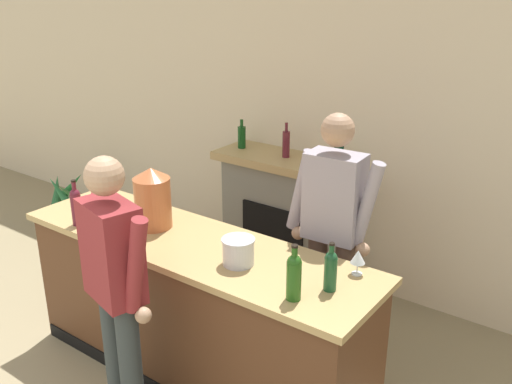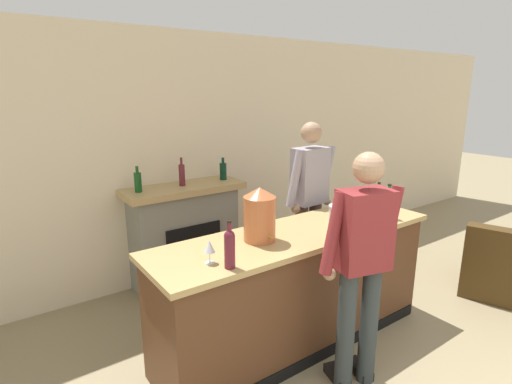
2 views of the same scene
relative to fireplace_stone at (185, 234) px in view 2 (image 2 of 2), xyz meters
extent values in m
cube|color=beige|center=(0.21, 0.26, 0.79)|extent=(12.00, 0.07, 2.75)
cube|color=#55321D|center=(0.28, -1.54, -0.10)|extent=(2.46, 0.65, 0.97)
cube|color=tan|center=(0.28, -1.54, 0.41)|extent=(2.53, 0.72, 0.04)
cube|color=black|center=(0.28, -1.87, -0.53)|extent=(2.42, 0.01, 0.10)
cube|color=gray|center=(0.00, 0.01, -0.05)|extent=(1.13, 0.44, 1.07)
cube|color=black|center=(0.00, -0.23, -0.18)|extent=(0.62, 0.02, 0.69)
cube|color=tan|center=(0.00, -0.01, 0.52)|extent=(1.29, 0.52, 0.07)
cylinder|color=#124518|center=(-0.49, -0.01, 0.66)|extent=(0.07, 0.07, 0.20)
cylinder|color=#124518|center=(-0.49, -0.01, 0.79)|extent=(0.03, 0.03, 0.07)
cylinder|color=maroon|center=(-0.01, -0.01, 0.67)|extent=(0.06, 0.06, 0.23)
cylinder|color=maroon|center=(-0.01, -0.01, 0.82)|extent=(0.03, 0.03, 0.08)
cylinder|color=#0B2F1F|center=(0.50, -0.01, 0.65)|extent=(0.08, 0.08, 0.19)
cylinder|color=#0B2F1F|center=(0.50, -0.01, 0.78)|extent=(0.03, 0.03, 0.06)
cube|color=#422C11|center=(2.72, -2.20, -0.39)|extent=(1.05, 1.02, 0.38)
cube|color=#422C11|center=(2.41, -2.31, -0.19)|extent=(0.42, 0.81, 0.79)
cube|color=#422C11|center=(2.63, -1.92, -0.32)|extent=(0.86, 0.46, 0.52)
cylinder|color=#313939|center=(0.40, -2.22, -0.12)|extent=(0.13, 0.13, 0.93)
cube|color=black|center=(0.42, -2.15, -0.55)|extent=(0.16, 0.26, 0.07)
cylinder|color=#313939|center=(0.21, -2.17, -0.12)|extent=(0.13, 0.13, 0.93)
cube|color=black|center=(0.22, -2.10, -0.55)|extent=(0.16, 0.26, 0.07)
cube|color=maroon|center=(0.30, -2.19, 0.63)|extent=(0.40, 0.30, 0.56)
cylinder|color=maroon|center=(0.53, -2.23, 0.63)|extent=(0.20, 0.08, 0.57)
sphere|color=tan|center=(0.54, -2.21, 0.33)|extent=(0.09, 0.09, 0.09)
cylinder|color=maroon|center=(0.09, -2.11, 0.63)|extent=(0.20, 0.08, 0.57)
sphere|color=tan|center=(0.09, -2.09, 0.33)|extent=(0.09, 0.09, 0.09)
sphere|color=tan|center=(0.30, -2.19, 1.06)|extent=(0.21, 0.21, 0.21)
cylinder|color=brown|center=(0.87, -0.95, -0.08)|extent=(0.13, 0.13, 1.00)
cube|color=black|center=(0.87, -1.02, -0.55)|extent=(0.11, 0.25, 0.07)
cylinder|color=brown|center=(1.07, -0.94, -0.08)|extent=(0.13, 0.13, 1.00)
cube|color=black|center=(1.07, -1.01, -0.55)|extent=(0.11, 0.25, 0.07)
cube|color=#99919E|center=(0.97, -0.94, 0.71)|extent=(0.37, 0.24, 0.57)
cylinder|color=#99919E|center=(0.74, -0.98, 0.71)|extent=(0.20, 0.08, 0.57)
sphere|color=tan|center=(0.74, -1.00, 0.41)|extent=(0.09, 0.09, 0.09)
cylinder|color=#99919E|center=(1.20, -0.95, 0.71)|extent=(0.20, 0.08, 0.57)
sphere|color=tan|center=(1.20, -0.97, 0.41)|extent=(0.09, 0.09, 0.09)
sphere|color=tan|center=(0.97, -0.94, 1.14)|extent=(0.21, 0.21, 0.21)
cylinder|color=#B96338|center=(-0.08, -1.52, 0.60)|extent=(0.24, 0.24, 0.34)
cone|color=#B96338|center=(-0.08, -1.52, 0.81)|extent=(0.25, 0.25, 0.07)
cylinder|color=#B29333|center=(-0.08, -1.66, 0.50)|extent=(0.02, 0.04, 0.02)
cylinder|color=silver|center=(0.71, -1.60, 0.51)|extent=(0.19, 0.19, 0.15)
cylinder|color=silver|center=(0.71, -1.60, 0.59)|extent=(0.20, 0.20, 0.01)
cylinder|color=maroon|center=(-0.52, -1.80, 0.54)|extent=(0.07, 0.07, 0.22)
sphere|color=maroon|center=(-0.52, -1.80, 0.65)|extent=(0.07, 0.07, 0.07)
cylinder|color=maroon|center=(-0.52, -1.80, 0.70)|extent=(0.03, 0.03, 0.09)
cylinder|color=black|center=(-0.52, -1.80, 0.75)|extent=(0.03, 0.03, 0.01)
cylinder|color=#225317|center=(1.18, -1.74, 0.54)|extent=(0.08, 0.08, 0.22)
sphere|color=#225317|center=(1.18, -1.74, 0.65)|extent=(0.08, 0.08, 0.08)
cylinder|color=#225317|center=(1.18, -1.74, 0.69)|extent=(0.03, 0.03, 0.08)
cylinder|color=black|center=(1.18, -1.74, 0.74)|extent=(0.04, 0.04, 0.01)
cylinder|color=#1A4927|center=(1.28, -1.55, 0.53)|extent=(0.07, 0.07, 0.19)
sphere|color=#1A4927|center=(1.28, -1.55, 0.62)|extent=(0.07, 0.07, 0.07)
cylinder|color=#1A4927|center=(1.28, -1.55, 0.66)|extent=(0.03, 0.03, 0.07)
cylinder|color=black|center=(1.28, -1.55, 0.70)|extent=(0.03, 0.03, 0.01)
cylinder|color=silver|center=(1.33, -1.30, 0.43)|extent=(0.06, 0.06, 0.01)
cylinder|color=silver|center=(1.33, -1.30, 0.47)|extent=(0.01, 0.01, 0.07)
cone|color=silver|center=(1.33, -1.30, 0.54)|extent=(0.08, 0.08, 0.08)
cylinder|color=silver|center=(-0.60, -1.66, 0.43)|extent=(0.07, 0.07, 0.01)
cylinder|color=silver|center=(-0.60, -1.66, 0.47)|extent=(0.01, 0.01, 0.07)
cone|color=silver|center=(-0.60, -1.66, 0.55)|extent=(0.08, 0.08, 0.08)
camera|label=1|loc=(2.55, -3.95, 2.01)|focal=40.00mm
camera|label=2|loc=(-1.77, -3.84, 1.55)|focal=28.00mm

